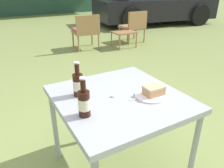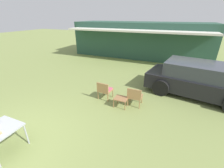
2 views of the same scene
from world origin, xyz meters
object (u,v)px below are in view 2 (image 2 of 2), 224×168
(parked_car, at_px, (196,80))
(garden_side_table, at_px, (121,99))
(wicker_chair_plain, at_px, (135,96))
(wicker_chair_cushioned, at_px, (105,89))

(parked_car, distance_m, garden_side_table, 3.45)
(wicker_chair_plain, relative_size, garden_side_table, 1.52)
(wicker_chair_cushioned, xyz_separation_m, garden_side_table, (0.82, -0.28, -0.11))
(parked_car, distance_m, wicker_chair_plain, 2.93)
(parked_car, height_order, wicker_chair_cushioned, parked_car)
(wicker_chair_cushioned, distance_m, wicker_chair_plain, 1.28)
(wicker_chair_plain, bearing_deg, wicker_chair_cushioned, -2.05)
(wicker_chair_plain, bearing_deg, garden_side_table, 28.66)
(garden_side_table, bearing_deg, wicker_chair_plain, 29.76)
(wicker_chair_plain, xyz_separation_m, garden_side_table, (-0.46, -0.26, -0.12))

